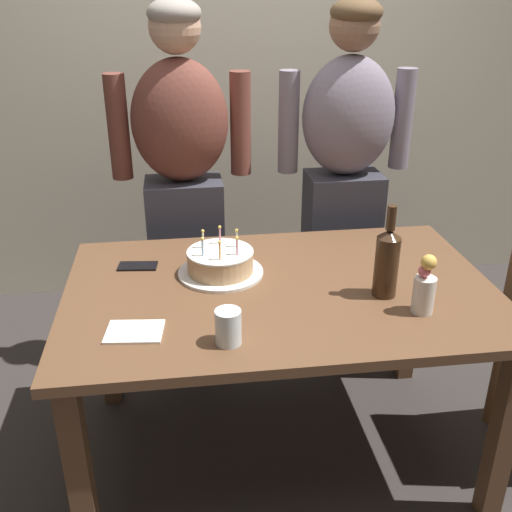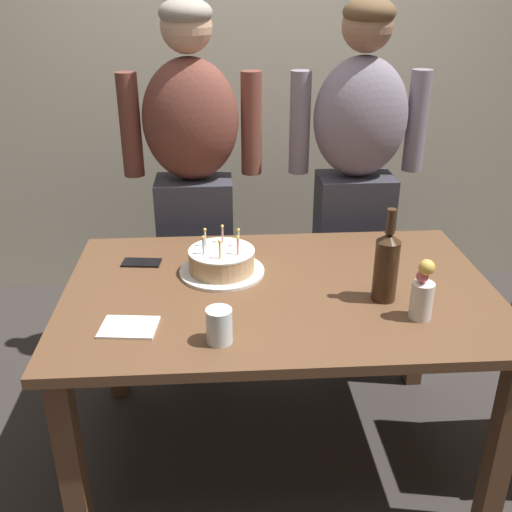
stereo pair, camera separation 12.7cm
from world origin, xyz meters
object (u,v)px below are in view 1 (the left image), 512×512
Objects in this scene: cell_phone at (138,266)px; water_glass_near at (228,327)px; flower_vase at (424,288)px; person_woman_cardigan at (344,183)px; napkin_stack at (135,332)px; person_man_bearded at (184,190)px; wine_bottle at (387,261)px; birthday_cake at (220,263)px.

water_glass_near is at bearing -56.06° from cell_phone.
person_woman_cardigan is (-0.01, 0.94, 0.05)m from flower_vase.
person_man_bearded reaches higher than napkin_stack.
wine_bottle is 1.57× the size of flower_vase.
cell_phone is at bearing 162.10° from birthday_cake.
person_woman_cardigan is (0.08, 0.81, 0.01)m from wine_bottle.
birthday_cake is 0.72m from flower_vase.
birthday_cake is 0.60m from person_man_bearded.
person_man_bearded is (0.18, 0.95, 0.13)m from napkin_stack.
napkin_stack is at bearing 79.40° from person_man_bearded.
wine_bottle is 1.87× the size of napkin_stack.
birthday_cake is 0.85m from person_woman_cardigan.
wine_bottle is 0.82m from person_woman_cardigan.
person_man_bearded is at bearing 95.60° from water_glass_near.
person_man_bearded is at bearing 0.00° from person_woman_cardigan.
birthday_cake is 0.19× the size of person_man_bearded.
cell_phone is 1.05m from person_woman_cardigan.
person_man_bearded is at bearing 74.86° from cell_phone.
birthday_cake is at bearing 101.20° from person_man_bearded.
person_man_bearded and person_woman_cardigan have the same top height.
napkin_stack is at bearing 161.78° from water_glass_near.
flower_vase is 0.94m from person_woman_cardigan.
wine_bottle is (0.54, -0.23, 0.08)m from birthday_cake.
wine_bottle is 2.24× the size of cell_phone.
person_man_bearded reaches higher than cell_phone.
person_man_bearded reaches higher than water_glass_near.
person_woman_cardigan is (0.92, 0.48, 0.13)m from cell_phone.
water_glass_near is (-0.01, -0.46, 0.01)m from birthday_cake.
person_man_bearded is (-0.11, 0.58, 0.09)m from birthday_cake.
napkin_stack is 0.97m from person_man_bearded.
flower_vase is 1.20m from person_man_bearded.
napkin_stack is at bearing 46.13° from person_woman_cardigan.
wine_bottle is at bearing 84.54° from person_woman_cardigan.
person_woman_cardigan reaches higher than water_glass_near.
water_glass_near is 1.22m from person_woman_cardigan.
wine_bottle reaches higher than flower_vase.
cell_phone is (-0.84, 0.33, -0.12)m from wine_bottle.
birthday_cake is at bearing -11.62° from cell_phone.
water_glass_near reaches higher than napkin_stack.
birthday_cake is at bearing 88.33° from water_glass_near.
birthday_cake is at bearing 43.25° from person_woman_cardigan.
water_glass_near is at bearing 95.60° from person_man_bearded.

